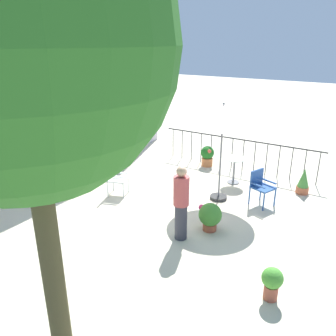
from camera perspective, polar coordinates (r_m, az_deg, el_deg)
name	(u,v)px	position (r m, az deg, el deg)	size (l,w,h in m)	color
ground_plane	(188,207)	(8.59, 3.33, -6.55)	(60.00, 60.00, 0.00)	beige
villa_facade	(59,89)	(10.49, -17.68, 12.50)	(9.45, 0.30, 5.21)	silver
terrace_railing	(238,149)	(11.03, 11.61, 3.16)	(0.03, 5.21, 1.01)	black
shade_tree	(22,44)	(3.90, -23.15, 18.58)	(3.36, 3.20, 5.47)	#443E25
patio_umbrella_0	(223,115)	(8.39, 9.18, 8.68)	(1.92, 1.92, 2.52)	#2D2D2D
cafe_table_0	(234,166)	(9.97, 11.01, 0.33)	(0.63, 0.63, 0.76)	white
patio_chair_0	(115,177)	(9.19, -8.90, -1.47)	(0.57, 0.59, 0.88)	white
patio_chair_1	(261,185)	(8.83, 15.22, -2.70)	(0.61, 0.62, 0.89)	#254F96
potted_plant_0	(210,216)	(7.51, 7.02, -7.92)	(0.53, 0.53, 0.63)	#A34D35
potted_plant_1	(303,182)	(9.89, 21.68, -2.13)	(0.33, 0.33, 0.71)	#B65E3D
potted_plant_2	(272,282)	(5.92, 16.98, -17.69)	(0.34, 0.34, 0.57)	#A1503B
potted_plant_3	(207,155)	(11.27, 6.58, 2.12)	(0.43, 0.43, 0.68)	#C37142
standing_person	(181,203)	(6.95, 2.21, -5.80)	(0.41, 0.41, 1.61)	#33333D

